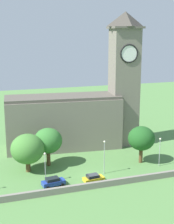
% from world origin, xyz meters
% --- Properties ---
extents(ground_plane, '(200.00, 200.00, 0.00)m').
position_xyz_m(ground_plane, '(0.00, 15.00, 0.00)').
color(ground_plane, '#517F42').
extents(church, '(34.99, 12.75, 34.15)m').
position_xyz_m(church, '(3.69, 19.62, 9.86)').
color(church, slate).
rests_on(church, ground).
extents(quay_barrier, '(52.94, 0.70, 1.25)m').
position_xyz_m(quay_barrier, '(0.00, -4.95, 0.62)').
color(quay_barrier, gray).
rests_on(quay_barrier, ground).
extents(car_blue, '(4.64, 2.61, 1.75)m').
position_xyz_m(car_blue, '(-8.79, -1.48, 0.88)').
color(car_blue, '#233D9E').
rests_on(car_blue, ground).
extents(car_yellow, '(4.30, 2.53, 1.64)m').
position_xyz_m(car_yellow, '(-0.83, -2.35, 0.83)').
color(car_yellow, gold).
rests_on(car_yellow, ground).
extents(streetlamp_west_mid, '(0.44, 0.44, 6.21)m').
position_xyz_m(streetlamp_west_mid, '(-9.82, 0.70, 4.22)').
color(streetlamp_west_mid, '#9EA0A5').
rests_on(streetlamp_west_mid, ground).
extents(streetlamp_central, '(0.44, 0.44, 7.28)m').
position_xyz_m(streetlamp_central, '(2.73, 0.86, 4.84)').
color(streetlamp_central, '#9EA0A5').
rests_on(streetlamp_central, ground).
extents(streetlamp_east_mid, '(0.44, 0.44, 6.52)m').
position_xyz_m(streetlamp_east_mid, '(15.86, 0.86, 4.40)').
color(streetlamp_east_mid, '#9EA0A5').
rests_on(streetlamp_east_mid, ground).
extents(tree_riverside_east, '(6.26, 6.26, 8.58)m').
position_xyz_m(tree_riverside_east, '(-7.35, 9.20, 5.72)').
color(tree_riverside_east, brown).
rests_on(tree_riverside_east, ground).
extents(tree_churchyard, '(7.08, 7.08, 8.29)m').
position_xyz_m(tree_churchyard, '(-12.23, 7.14, 5.07)').
color(tree_churchyard, brown).
rests_on(tree_churchyard, ground).
extents(tree_by_tower, '(6.08, 6.08, 8.51)m').
position_xyz_m(tree_by_tower, '(12.99, 4.11, 5.72)').
color(tree_by_tower, brown).
rests_on(tree_by_tower, ground).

